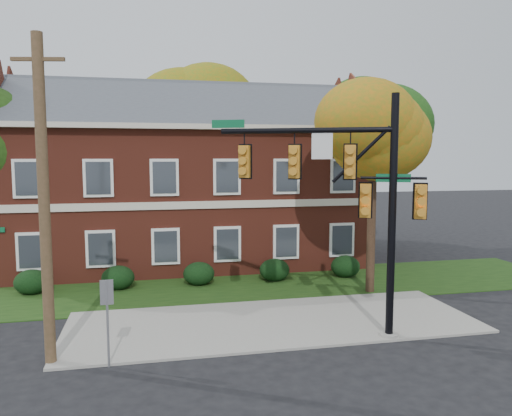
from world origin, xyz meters
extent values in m
plane|color=black|center=(0.00, 0.00, 0.00)|extent=(120.00, 120.00, 0.00)
cube|color=gray|center=(0.00, 1.00, 0.04)|extent=(14.00, 5.00, 0.08)
cube|color=#193811|center=(0.00, 6.00, 0.02)|extent=(30.00, 6.00, 0.04)
cube|color=maroon|center=(-2.00, 12.00, 3.50)|extent=(18.00, 8.00, 7.00)
cube|color=beige|center=(-2.00, 12.00, 7.12)|extent=(18.80, 8.80, 0.24)
cube|color=beige|center=(-2.00, 7.97, 3.50)|extent=(18.00, 0.12, 0.35)
ellipsoid|color=black|center=(-9.00, 6.70, 0.53)|extent=(1.40, 1.26, 1.05)
ellipsoid|color=black|center=(-5.50, 6.70, 0.53)|extent=(1.40, 1.26, 1.05)
ellipsoid|color=black|center=(-2.00, 6.70, 0.53)|extent=(1.40, 1.26, 1.05)
ellipsoid|color=black|center=(1.50, 6.70, 0.53)|extent=(1.40, 1.26, 1.05)
ellipsoid|color=black|center=(5.00, 6.70, 0.53)|extent=(1.40, 1.26, 1.05)
cylinder|color=black|center=(5.00, 4.00, 2.88)|extent=(0.36, 0.36, 5.76)
ellipsoid|color=#C76411|center=(5.00, 4.00, 6.48)|extent=(4.25, 4.25, 3.60)
ellipsoid|color=#C76411|center=(5.62, 3.62, 7.08)|extent=(3.50, 3.50, 3.00)
cylinder|color=black|center=(9.00, 13.00, 3.52)|extent=(0.36, 0.36, 7.04)
ellipsoid|color=#173F11|center=(9.00, 13.00, 7.92)|extent=(5.95, 5.95, 5.04)
ellipsoid|color=#173F11|center=(9.88, 12.47, 8.52)|extent=(4.90, 4.90, 4.20)
cylinder|color=black|center=(-1.00, 20.00, 3.84)|extent=(0.36, 0.36, 7.68)
ellipsoid|color=#A2630D|center=(-1.00, 20.00, 8.64)|extent=(6.46, 6.46, 5.47)
ellipsoid|color=#A2630D|center=(-0.05, 19.43, 9.24)|extent=(5.32, 5.32, 4.56)
cylinder|color=gray|center=(3.23, -1.18, 0.09)|extent=(0.61, 0.61, 0.18)
cylinder|color=black|center=(3.23, -1.18, 3.83)|extent=(0.32, 0.32, 7.67)
cylinder|color=black|center=(0.74, -0.03, 6.57)|extent=(5.05, 2.45, 0.18)
cylinder|color=black|center=(3.23, -1.18, 5.09)|extent=(1.83, 0.91, 0.09)
cube|color=#C47D1F|center=(-1.05, 0.80, 5.59)|extent=(0.58, 0.50, 1.27)
cube|color=#C47D1F|center=(0.45, 0.11, 5.59)|extent=(0.58, 0.50, 1.27)
cube|color=#C47D1F|center=(2.04, -0.63, 5.59)|extent=(0.58, 0.50, 1.27)
cube|color=silver|center=(1.24, -0.26, 6.08)|extent=(0.62, 0.32, 0.82)
cube|color=#0B5831|center=(-1.54, 1.02, 6.81)|extent=(1.01, 0.50, 0.26)
cube|color=#C47D1F|center=(2.49, -0.83, 4.38)|extent=(0.58, 0.50, 1.27)
cube|color=#C47D1F|center=(3.98, -1.52, 4.38)|extent=(0.58, 0.50, 1.27)
cube|color=#0B5831|center=(3.23, -1.18, 5.09)|extent=(0.96, 0.48, 0.25)
cylinder|color=#493A22|center=(-6.89, -1.00, 4.49)|extent=(0.35, 0.35, 8.99)
cube|color=#493A22|center=(-6.89, -1.00, 8.29)|extent=(1.39, 0.36, 0.10)
cylinder|color=slate|center=(-5.30, -1.52, 1.21)|extent=(0.07, 0.07, 2.43)
cube|color=slate|center=(-5.30, -1.52, 2.09)|extent=(0.35, 0.05, 0.68)
camera|label=1|loc=(-4.15, -15.25, 5.75)|focal=35.00mm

